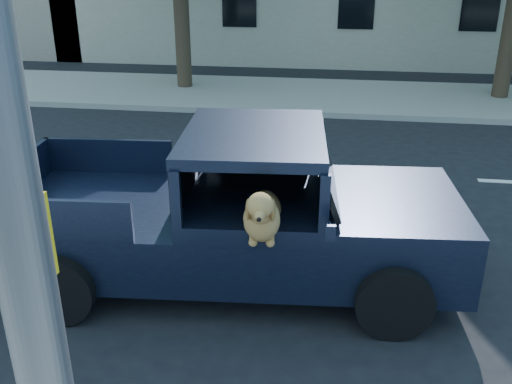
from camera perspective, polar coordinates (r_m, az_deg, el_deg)
ground at (r=7.92m, az=3.25°, el=-6.77°), size 120.00×120.00×0.00m
far_sidewalk at (r=16.51m, az=6.25°, el=9.51°), size 60.00×4.00×0.15m
lane_stripes at (r=11.07m, az=15.27°, el=1.48°), size 21.60×0.14×0.01m
pickup_truck at (r=7.20m, az=-3.03°, el=-3.95°), size 5.68×2.97×1.98m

